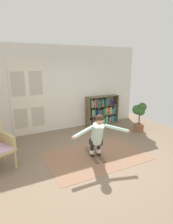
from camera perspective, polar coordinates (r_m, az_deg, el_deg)
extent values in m
plane|color=#74614D|center=(4.91, 4.03, -13.85)|extent=(7.20, 7.20, 0.00)
cube|color=silver|center=(6.73, -7.40, 6.91)|extent=(6.00, 0.10, 2.90)
cube|color=silver|center=(6.38, -19.40, 3.27)|extent=(0.55, 0.04, 2.35)
cube|color=#B5B09F|center=(6.28, -19.77, 7.86)|extent=(0.41, 0.01, 0.76)
cube|color=#B5B09F|center=(6.49, -18.94, -1.85)|extent=(0.41, 0.01, 0.64)
cube|color=silver|center=(6.47, -14.59, 3.79)|extent=(0.55, 0.04, 2.35)
cube|color=#B5B09F|center=(6.38, -14.84, 8.32)|extent=(0.41, 0.01, 0.76)
cube|color=#B5B09F|center=(6.58, -14.22, -1.27)|extent=(0.41, 0.01, 0.64)
cube|color=silver|center=(6.31, -17.82, 14.50)|extent=(1.22, 0.04, 0.10)
cube|color=#835F48|center=(5.07, 2.61, -12.83)|extent=(2.51, 1.72, 0.01)
cube|color=brown|center=(7.07, 0.30, -0.03)|extent=(0.04, 0.30, 1.10)
cube|color=brown|center=(7.73, 8.75, 1.08)|extent=(0.04, 0.30, 1.10)
cube|color=brown|center=(7.53, 4.63, -3.44)|extent=(1.28, 0.30, 0.02)
cube|color=brown|center=(7.43, 4.68, -0.80)|extent=(1.28, 0.30, 0.02)
cube|color=brown|center=(7.34, 4.74, 1.92)|extent=(1.28, 0.30, 0.02)
cube|color=brown|center=(7.27, 4.80, 4.69)|extent=(1.28, 0.30, 0.02)
cube|color=#BE6A5B|center=(7.21, 0.62, -3.24)|extent=(0.05, 0.17, 0.22)
cube|color=#435867|center=(7.23, 1.01, -3.16)|extent=(0.05, 0.15, 0.23)
cube|color=#6A1C48|center=(7.24, 1.35, -3.14)|extent=(0.03, 0.14, 0.22)
cube|color=olive|center=(7.29, 1.71, -2.74)|extent=(0.05, 0.19, 0.29)
cube|color=#AA5453|center=(7.31, 2.23, -3.02)|extent=(0.04, 0.21, 0.21)
cube|color=#9F1D98|center=(7.34, 2.49, -2.76)|extent=(0.05, 0.17, 0.26)
cube|color=#5A7ED0|center=(7.36, 3.00, -2.90)|extent=(0.06, 0.22, 0.21)
cube|color=olive|center=(7.38, 3.35, -2.83)|extent=(0.04, 0.22, 0.22)
cube|color=maroon|center=(7.43, 3.58, -2.74)|extent=(0.06, 0.16, 0.21)
cube|color=#433B84|center=(7.43, 4.05, -2.41)|extent=(0.04, 0.18, 0.29)
cube|color=teal|center=(7.46, 4.31, -2.59)|extent=(0.03, 0.19, 0.23)
cube|color=maroon|center=(7.50, 4.49, -2.50)|extent=(0.05, 0.15, 0.23)
cube|color=#4DC071|center=(7.54, 5.01, -2.48)|extent=(0.06, 0.21, 0.22)
cube|color=#5FBDBC|center=(7.55, 5.57, -2.18)|extent=(0.05, 0.24, 0.29)
cube|color=#D4D479|center=(7.58, 5.93, -2.16)|extent=(0.04, 0.15, 0.28)
cube|color=olive|center=(7.63, 6.43, -2.43)|extent=(0.07, 0.17, 0.19)
cube|color=#81B5C9|center=(7.68, 6.71, -2.15)|extent=(0.05, 0.15, 0.24)
cube|color=#9455A0|center=(7.72, 7.06, -2.16)|extent=(0.06, 0.14, 0.21)
cube|color=#67A274|center=(7.72, 7.60, -1.92)|extent=(0.05, 0.16, 0.28)
cube|color=teal|center=(7.76, 7.99, -1.83)|extent=(0.04, 0.22, 0.28)
cube|color=#535395|center=(7.80, 8.40, -1.93)|extent=(0.06, 0.16, 0.24)
cube|color=navy|center=(7.10, 0.57, -0.34)|extent=(0.04, 0.18, 0.25)
cube|color=#703F53|center=(7.11, 0.94, -0.22)|extent=(0.03, 0.15, 0.28)
cube|color=#2E134C|center=(7.14, 1.30, -0.52)|extent=(0.03, 0.15, 0.19)
cube|color=#45D0A2|center=(7.17, 1.59, -0.17)|extent=(0.05, 0.16, 0.26)
cube|color=#7CAD6E|center=(7.20, 1.94, -0.24)|extent=(0.05, 0.18, 0.22)
cube|color=#4C6412|center=(7.23, 2.36, 0.09)|extent=(0.05, 0.18, 0.29)
cube|color=navy|center=(7.28, 2.77, -0.20)|extent=(0.05, 0.21, 0.20)
cube|color=navy|center=(7.28, 3.32, 0.12)|extent=(0.06, 0.15, 0.28)
cube|color=brown|center=(7.31, 3.75, -0.08)|extent=(0.05, 0.18, 0.21)
cube|color=#5D40A9|center=(7.36, 4.08, -0.06)|extent=(0.06, 0.19, 0.20)
cube|color=#0E5A37|center=(7.40, 4.51, 0.09)|extent=(0.05, 0.21, 0.22)
cube|color=#4C8A57|center=(7.40, 4.99, 0.16)|extent=(0.03, 0.15, 0.24)
cube|color=green|center=(7.44, 5.22, 0.30)|extent=(0.04, 0.18, 0.25)
cube|color=#CFC57B|center=(7.47, 5.69, 0.45)|extent=(0.05, 0.21, 0.28)
cube|color=#C13544|center=(7.50, 6.12, 0.51)|extent=(0.06, 0.22, 0.28)
cube|color=#9EB757|center=(7.53, 6.56, 0.46)|extent=(0.04, 0.21, 0.26)
cube|color=#98CD78|center=(7.56, 6.98, 0.59)|extent=(0.06, 0.20, 0.28)
cube|color=teal|center=(7.60, 7.34, 0.38)|extent=(0.03, 0.21, 0.21)
cube|color=#5D9E1B|center=(7.63, 7.54, 0.39)|extent=(0.03, 0.23, 0.20)
cube|color=#644471|center=(7.67, 7.79, 0.68)|extent=(0.03, 0.18, 0.26)
cube|color=#55BCB0|center=(7.70, 8.10, 0.82)|extent=(0.04, 0.19, 0.28)
cube|color=brown|center=(7.00, 0.62, 2.67)|extent=(0.03, 0.15, 0.30)
cube|color=#1A6F40|center=(7.03, 1.04, 2.70)|extent=(0.05, 0.21, 0.29)
cube|color=#AFA747|center=(7.07, 1.39, 2.64)|extent=(0.03, 0.21, 0.26)
cube|color=olive|center=(7.09, 1.77, 2.50)|extent=(0.04, 0.18, 0.22)
cube|color=#944FA5|center=(7.13, 1.98, 2.55)|extent=(0.03, 0.18, 0.22)
cube|color=#A16B4D|center=(7.14, 2.46, 2.81)|extent=(0.05, 0.16, 0.28)
cube|color=#6A5396|center=(7.16, 2.99, 2.69)|extent=(0.05, 0.18, 0.24)
cube|color=#2B9319|center=(7.21, 3.41, 2.73)|extent=(0.05, 0.24, 0.23)
cube|color=#577D9F|center=(7.26, 3.74, 2.74)|extent=(0.03, 0.17, 0.21)
cube|color=#9E2D1E|center=(7.26, 4.14, 2.64)|extent=(0.05, 0.17, 0.19)
cube|color=teal|center=(7.29, 4.54, 2.92)|extent=(0.03, 0.20, 0.25)
cube|color=green|center=(7.34, 4.74, 2.73)|extent=(0.05, 0.18, 0.18)
cube|color=navy|center=(7.35, 5.24, 2.85)|extent=(0.03, 0.20, 0.21)
cube|color=#246230|center=(7.39, 5.64, 3.13)|extent=(0.06, 0.21, 0.27)
cube|color=green|center=(7.43, 6.03, 3.14)|extent=(0.04, 0.19, 0.26)
cube|color=#713C84|center=(7.48, 6.49, 3.08)|extent=(0.05, 0.18, 0.23)
cube|color=#3D3164|center=(7.49, 7.05, 3.00)|extent=(0.05, 0.15, 0.21)
cube|color=navy|center=(7.54, 7.43, 2.95)|extent=(0.04, 0.22, 0.18)
cylinder|color=tan|center=(4.72, -20.42, -13.15)|extent=(0.07, 0.07, 0.42)
cylinder|color=tan|center=(5.14, -23.49, -11.14)|extent=(0.07, 0.07, 0.42)
cube|color=tan|center=(4.77, -22.39, -7.65)|extent=(0.28, 0.54, 0.28)
cylinder|color=brown|center=(6.96, 15.27, -4.47)|extent=(0.34, 0.34, 0.25)
cylinder|color=brown|center=(6.92, 15.33, -3.65)|extent=(0.36, 0.36, 0.04)
cylinder|color=#4C3823|center=(6.87, 15.44, -2.07)|extent=(0.04, 0.04, 0.36)
sphere|color=#2E5727|center=(6.73, 15.87, 0.20)|extent=(0.29, 0.29, 0.29)
sphere|color=#2E5727|center=(6.83, 14.89, 0.72)|extent=(0.33, 0.33, 0.33)
sphere|color=#2E5727|center=(6.75, 14.97, 0.21)|extent=(0.23, 0.23, 0.23)
sphere|color=#2E5727|center=(6.72, 16.31, 1.49)|extent=(0.29, 0.29, 0.29)
cube|color=brown|center=(5.03, 1.62, -12.88)|extent=(0.22, 0.83, 0.01)
cube|color=brown|center=(5.34, 0.22, -10.80)|extent=(0.11, 0.13, 0.06)
cube|color=black|center=(5.01, 1.71, -12.74)|extent=(0.10, 0.13, 0.04)
cube|color=brown|center=(5.09, 3.58, -12.57)|extent=(0.22, 0.83, 0.01)
cube|color=brown|center=(5.40, 2.06, -10.54)|extent=(0.11, 0.13, 0.06)
cube|color=black|center=(5.06, 3.67, -12.42)|extent=(0.10, 0.13, 0.04)
cylinder|color=white|center=(4.98, 1.63, -11.74)|extent=(0.13, 0.13, 0.10)
cylinder|color=black|center=(4.90, 1.65, -9.64)|extent=(0.10, 0.10, 0.30)
cylinder|color=black|center=(4.83, 1.82, -8.90)|extent=(0.13, 0.13, 0.22)
cylinder|color=white|center=(5.04, 3.60, -11.44)|extent=(0.13, 0.13, 0.10)
cylinder|color=black|center=(4.96, 3.63, -9.36)|extent=(0.10, 0.10, 0.30)
cylinder|color=black|center=(4.89, 3.82, -8.62)|extent=(0.13, 0.13, 0.22)
cube|color=black|center=(4.87, 2.82, -8.91)|extent=(0.32, 0.23, 0.14)
cylinder|color=silver|center=(4.70, 3.22, -6.53)|extent=(0.34, 0.47, 0.58)
sphere|color=tan|center=(4.45, 3.95, -2.62)|extent=(0.23, 0.23, 0.20)
sphere|color=#382619|center=(4.45, 3.91, -2.09)|extent=(0.24, 0.24, 0.21)
cylinder|color=silver|center=(4.35, -0.94, -6.01)|extent=(0.59, 0.21, 0.21)
sphere|color=tan|center=(4.22, -3.94, -7.70)|extent=(0.10, 0.10, 0.09)
cylinder|color=silver|center=(4.65, 8.84, -4.82)|extent=(0.54, 0.37, 0.21)
sphere|color=tan|center=(4.71, 12.25, -5.60)|extent=(0.10, 0.10, 0.09)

